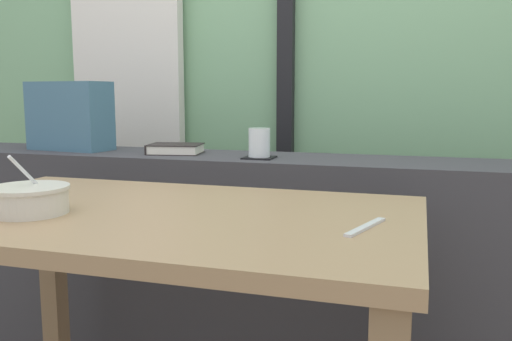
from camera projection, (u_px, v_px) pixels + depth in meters
outdoor_backdrop at (293, 3)px, 2.41m from camera, size 4.80×0.08×2.80m
curtain_left_panel at (127, 40)px, 2.56m from camera, size 0.56×0.06×2.50m
window_divider_post at (286, 24)px, 2.36m from camera, size 0.07×0.05×2.60m
dark_console_ledge at (248, 265)px, 1.93m from camera, size 2.80×0.34×0.78m
breakfast_table at (160, 256)px, 1.27m from camera, size 1.19×0.71×0.73m
coaster_square at (259, 158)px, 1.81m from camera, size 0.10×0.10×0.00m
juice_glass at (259, 143)px, 1.80m from camera, size 0.07×0.07×0.10m
closed_book at (175, 149)px, 1.95m from camera, size 0.21×0.17×0.03m
throw_pillow at (70, 116)px, 2.06m from camera, size 0.34×0.18×0.26m
soup_bowl at (30, 200)px, 1.21m from camera, size 0.18×0.18×0.14m
fork_utensil at (366, 227)px, 1.08m from camera, size 0.07×0.17×0.01m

